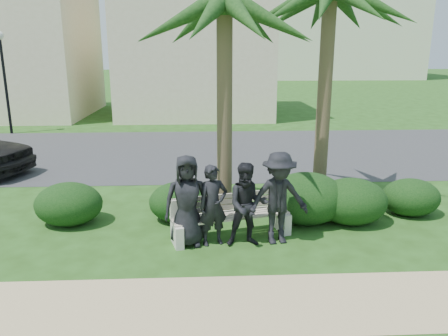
% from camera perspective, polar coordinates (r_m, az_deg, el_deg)
% --- Properties ---
extents(ground, '(160.00, 160.00, 0.00)m').
position_cam_1_polar(ground, '(8.10, 2.07, -10.51)').
color(ground, '#204012').
rests_on(ground, ground).
extents(footpath, '(30.00, 1.60, 0.01)m').
position_cam_1_polar(footpath, '(6.53, 3.47, -17.32)').
color(footpath, tan).
rests_on(footpath, ground).
extents(asphalt_street, '(160.00, 8.00, 0.01)m').
position_cam_1_polar(asphalt_street, '(15.69, -0.42, 2.18)').
color(asphalt_street, '#2D2D30').
rests_on(asphalt_street, ground).
extents(stucco_bldg_right, '(8.40, 8.40, 7.30)m').
position_cam_1_polar(stucco_bldg_right, '(25.28, -3.80, 15.41)').
color(stucco_bldg_right, beige).
rests_on(stucco_bldg_right, ground).
extents(street_lamp, '(0.36, 0.36, 4.29)m').
position_cam_1_polar(street_lamp, '(21.02, -26.91, 11.97)').
color(street_lamp, black).
rests_on(street_lamp, ground).
extents(park_bench, '(2.42, 1.09, 0.80)m').
position_cam_1_polar(park_bench, '(8.45, 1.00, -6.72)').
color(park_bench, '#B0A594').
rests_on(park_bench, ground).
extents(man_a, '(0.90, 0.64, 1.71)m').
position_cam_1_polar(man_a, '(7.98, -4.85, -4.32)').
color(man_a, black).
rests_on(man_a, ground).
extents(man_b, '(0.64, 0.53, 1.52)m').
position_cam_1_polar(man_b, '(8.01, -1.43, -4.91)').
color(man_b, black).
rests_on(man_b, ground).
extents(man_c, '(0.78, 0.62, 1.57)m').
position_cam_1_polar(man_c, '(7.97, 3.09, -4.84)').
color(man_c, black).
rests_on(man_c, ground).
extents(man_d, '(1.22, 0.82, 1.75)m').
position_cam_1_polar(man_d, '(8.09, 7.14, -3.96)').
color(man_d, black).
rests_on(man_d, ground).
extents(hedge_a, '(1.39, 1.14, 0.90)m').
position_cam_1_polar(hedge_a, '(9.62, -19.64, -4.30)').
color(hedge_a, black).
rests_on(hedge_a, ground).
extents(hedge_b, '(1.31, 1.08, 0.86)m').
position_cam_1_polar(hedge_b, '(9.30, -5.76, -4.27)').
color(hedge_b, black).
rests_on(hedge_b, ground).
extents(hedge_d, '(1.67, 1.38, 1.09)m').
position_cam_1_polar(hedge_d, '(9.30, 10.67, -3.71)').
color(hedge_d, black).
rests_on(hedge_d, ground).
extents(hedge_e, '(1.50, 1.24, 0.98)m').
position_cam_1_polar(hedge_e, '(9.50, 16.30, -4.03)').
color(hedge_e, black).
rests_on(hedge_e, ground).
extents(hedge_f, '(1.26, 1.04, 0.82)m').
position_cam_1_polar(hedge_f, '(10.43, 23.23, -3.40)').
color(hedge_f, black).
rests_on(hedge_f, ground).
extents(palm_left, '(3.00, 3.00, 5.31)m').
position_cam_1_polar(palm_left, '(9.02, 0.07, 20.50)').
color(palm_left, brown).
rests_on(palm_left, ground).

